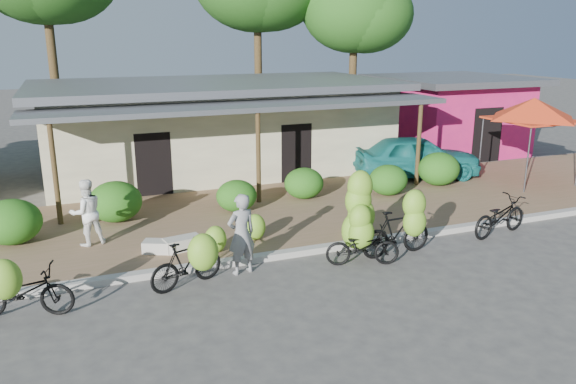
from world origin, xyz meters
name	(u,v)px	position (x,y,z in m)	size (l,w,h in m)	color
ground	(353,287)	(0.00, 0.00, 0.00)	(100.00, 100.00, 0.00)	#484542
sidewalk	(271,214)	(0.00, 5.00, 0.06)	(60.00, 6.00, 0.12)	#8B664B
curb	(314,250)	(0.00, 2.00, 0.07)	(60.00, 0.25, 0.15)	#A8A399
shop_main	(217,126)	(0.00, 10.93, 1.72)	(13.00, 8.50, 3.35)	beige
shop_pink	(450,113)	(10.50, 10.99, 1.67)	(6.00, 6.00, 3.25)	#DD2266
tree_near_right	(350,8)	(7.31, 14.61, 6.18)	(4.95, 4.81, 8.02)	#4C3A1E
hedge_0	(11,222)	(-6.66, 4.93, 0.67)	(1.41, 1.27, 1.10)	#175012
hedge_1	(115,202)	(-4.18, 5.78, 0.67)	(1.42, 1.28, 1.11)	#175012
hedge_2	(237,196)	(-0.88, 5.46, 0.58)	(1.17, 1.05, 0.91)	#175012
hedge_3	(304,183)	(1.42, 5.97, 0.60)	(1.23, 1.10, 0.96)	#175012
hedge_4	(388,180)	(4.03, 5.35, 0.60)	(1.24, 1.11, 0.97)	#175012
hedge_5	(439,169)	(6.24, 5.78, 0.67)	(1.42, 1.28, 1.11)	#175012
red_canopy	(534,109)	(9.37, 5.11, 2.61)	(3.50, 3.50, 2.86)	#59595E
bike_far_left	(20,290)	(-6.25, 1.02, 0.57)	(1.95, 1.44, 1.38)	black
bike_left	(190,261)	(-3.12, 1.13, 0.60)	(1.72, 1.37, 1.33)	black
bike_center	(360,226)	(0.81, 1.24, 0.82)	(1.75, 1.37, 2.06)	black
bike_right	(400,228)	(1.74, 1.03, 0.71)	(1.87, 1.18, 1.75)	black
bike_far_right	(500,216)	(4.94, 1.39, 0.51)	(2.03, 1.08, 1.01)	black
loose_banana_a	(216,239)	(-2.24, 2.59, 0.44)	(0.52, 0.44, 0.65)	#85C130
loose_banana_b	(255,227)	(-1.12, 3.05, 0.45)	(0.53, 0.45, 0.66)	#85C130
loose_banana_c	(358,219)	(1.49, 2.60, 0.47)	(0.56, 0.47, 0.70)	#85C130
sack_near	(182,243)	(-2.92, 3.05, 0.27)	(0.85, 0.40, 0.30)	beige
sack_far	(160,247)	(-3.45, 3.07, 0.26)	(0.75, 0.38, 0.28)	beige
vendor	(241,234)	(-1.93, 1.51, 0.90)	(0.65, 0.43, 1.79)	gray
bystander	(86,212)	(-4.95, 4.20, 0.93)	(0.79, 0.61, 1.62)	white
teal_van	(417,156)	(6.18, 7.00, 0.87)	(1.76, 4.38, 1.49)	#197270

